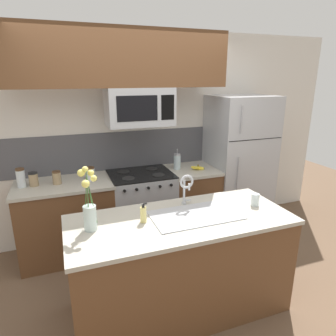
{
  "coord_description": "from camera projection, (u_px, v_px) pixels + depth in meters",
  "views": [
    {
      "loc": [
        -0.89,
        -2.46,
        2.05
      ],
      "look_at": [
        0.12,
        0.27,
        1.16
      ],
      "focal_mm": 32.0,
      "sensor_mm": 36.0,
      "label": 1
    }
  ],
  "objects": [
    {
      "name": "flower_vase",
      "position": [
        89.0,
        210.0,
        2.28
      ],
      "size": [
        0.13,
        0.17,
        0.5
      ],
      "color": "silver",
      "rests_on": "island_counter"
    },
    {
      "name": "storage_jar_medium",
      "position": [
        33.0,
        179.0,
        3.24
      ],
      "size": [
        0.1,
        0.1,
        0.15
      ],
      "color": "#997F5B",
      "rests_on": "back_counter_left"
    },
    {
      "name": "ground_plane",
      "position": [
        166.0,
        283.0,
        3.1
      ],
      "size": [
        10.0,
        10.0,
        0.0
      ],
      "primitive_type": "plane",
      "color": "brown"
    },
    {
      "name": "island_counter",
      "position": [
        180.0,
        264.0,
        2.65
      ],
      "size": [
        1.89,
        0.81,
        0.91
      ],
      "color": "brown",
      "rests_on": "ground"
    },
    {
      "name": "upper_cabinet_band",
      "position": [
        119.0,
        58.0,
        3.13
      ],
      "size": [
        2.4,
        0.34,
        0.6
      ],
      "primitive_type": "cube",
      "color": "brown"
    },
    {
      "name": "storage_jar_squat",
      "position": [
        90.0,
        174.0,
        3.43
      ],
      "size": [
        0.1,
        0.1,
        0.15
      ],
      "color": "silver",
      "rests_on": "back_counter_left"
    },
    {
      "name": "french_press",
      "position": [
        177.0,
        161.0,
        3.83
      ],
      "size": [
        0.09,
        0.09,
        0.27
      ],
      "color": "silver",
      "rests_on": "back_counter_right"
    },
    {
      "name": "refrigerator",
      "position": [
        237.0,
        163.0,
        4.11
      ],
      "size": [
        0.79,
        0.74,
        1.82
      ],
      "color": "#A8AAAF",
      "rests_on": "ground"
    },
    {
      "name": "back_counter_right",
      "position": [
        191.0,
        201.0,
        4.0
      ],
      "size": [
        0.63,
        0.65,
        0.91
      ],
      "color": "brown",
      "rests_on": "ground"
    },
    {
      "name": "splash_band",
      "position": [
        134.0,
        149.0,
        3.86
      ],
      "size": [
        3.43,
        0.01,
        0.48
      ],
      "primitive_type": "cube",
      "color": "#4C4C51",
      "rests_on": "rear_partition"
    },
    {
      "name": "back_counter_left",
      "position": [
        67.0,
        220.0,
        3.47
      ],
      "size": [
        1.07,
        0.65,
        0.91
      ],
      "color": "brown",
      "rests_on": "ground"
    },
    {
      "name": "storage_jar_tall",
      "position": [
        21.0,
        178.0,
        3.19
      ],
      "size": [
        0.09,
        0.09,
        0.21
      ],
      "color": "silver",
      "rests_on": "back_counter_left"
    },
    {
      "name": "microwave",
      "position": [
        139.0,
        107.0,
        3.38
      ],
      "size": [
        0.74,
        0.4,
        0.42
      ],
      "color": "#A8AAAF"
    },
    {
      "name": "sink_faucet",
      "position": [
        186.0,
        186.0,
        2.7
      ],
      "size": [
        0.14,
        0.14,
        0.31
      ],
      "color": "#B7BABF",
      "rests_on": "island_counter"
    },
    {
      "name": "dish_soap_bottle",
      "position": [
        143.0,
        214.0,
        2.43
      ],
      "size": [
        0.06,
        0.05,
        0.16
      ],
      "color": "#DBCC75",
      "rests_on": "island_counter"
    },
    {
      "name": "banana_bunch",
      "position": [
        198.0,
        168.0,
        3.82
      ],
      "size": [
        0.19,
        0.13,
        0.08
      ],
      "color": "yellow",
      "rests_on": "back_counter_right"
    },
    {
      "name": "kitchen_sink",
      "position": [
        195.0,
        223.0,
        2.58
      ],
      "size": [
        0.76,
        0.43,
        0.16
      ],
      "color": "#ADAFB5",
      "rests_on": "island_counter"
    },
    {
      "name": "rear_partition",
      "position": [
        154.0,
        136.0,
        3.96
      ],
      "size": [
        5.2,
        0.1,
        2.6
      ],
      "primitive_type": "cube",
      "color": "silver",
      "rests_on": "ground"
    },
    {
      "name": "spare_glass",
      "position": [
        255.0,
        200.0,
        2.75
      ],
      "size": [
        0.07,
        0.07,
        0.11
      ],
      "color": "silver",
      "rests_on": "island_counter"
    },
    {
      "name": "stove_range",
      "position": [
        142.0,
        208.0,
        3.77
      ],
      "size": [
        0.76,
        0.64,
        0.93
      ],
      "color": "#A8AAAF",
      "rests_on": "ground"
    },
    {
      "name": "storage_jar_short",
      "position": [
        57.0,
        178.0,
        3.3
      ],
      "size": [
        0.09,
        0.09,
        0.15
      ],
      "color": "#997F5B",
      "rests_on": "back_counter_left"
    }
  ]
}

